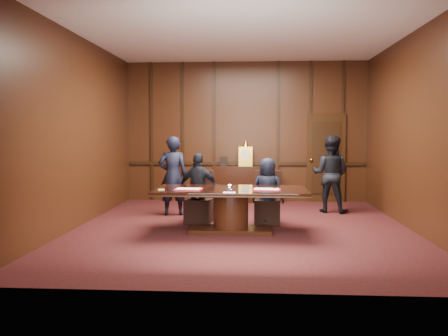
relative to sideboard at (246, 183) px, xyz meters
The scene contains 13 objects.
room 3.36m from the sideboard, 88.80° to the right, with size 7.00×7.04×3.50m.
sideboard is the anchor object (origin of this frame).
conference_table 3.66m from the sideboard, 92.91° to the right, with size 2.62×1.32×0.76m.
folder_left 3.94m from the sideboard, 103.18° to the right, with size 0.48×0.35×0.02m.
folder_right 3.81m from the sideboard, 83.57° to the right, with size 0.47×0.35×0.02m.
inkstand 4.12m from the sideboard, 92.59° to the right, with size 0.20×0.14×0.12m.
notepad 4.16m from the sideboard, 108.89° to the right, with size 0.10×0.07×0.01m, color #DEC66C.
chair_left 2.91m from the sideboard, 106.65° to the right, with size 0.56×0.56×0.99m.
chair_right 2.82m from the sideboard, 80.50° to the right, with size 0.50×0.50×0.99m.
signatory_left 2.98m from the sideboard, 106.31° to the right, with size 0.79×0.33×1.34m, color black.
signatory_right 2.90m from the sideboard, 80.77° to the right, with size 0.61×0.40×1.26m, color black.
witness_left 2.51m from the sideboard, 126.56° to the right, with size 0.60×0.40×1.65m, color black.
witness_right 2.36m from the sideboard, 37.06° to the right, with size 0.81×0.63×1.66m, color black.
Camera 1 is at (0.22, -8.48, 1.72)m, focal length 38.00 mm.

